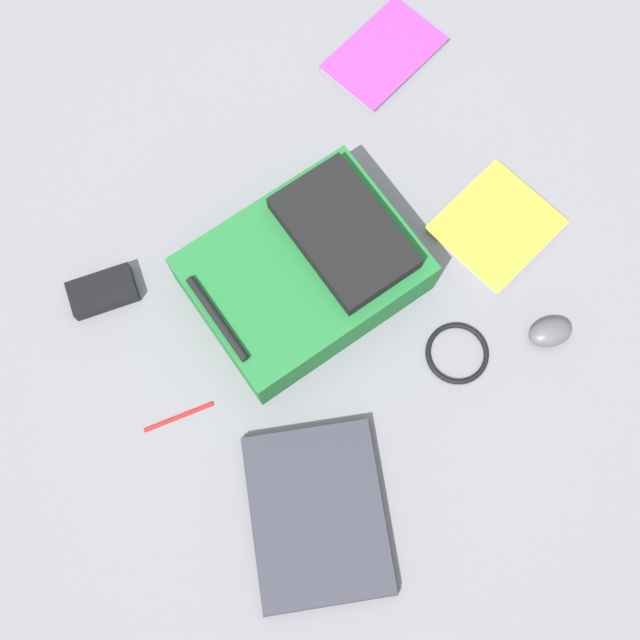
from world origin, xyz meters
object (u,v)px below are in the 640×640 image
at_px(computer_mouse, 550,332).
at_px(pen_black, 178,417).
at_px(backpack, 307,270).
at_px(laptop, 318,514).
at_px(power_brick, 103,292).
at_px(book_red, 384,54).
at_px(cable_coil, 457,353).
at_px(book_manual, 496,226).

height_order(computer_mouse, pen_black, computer_mouse).
distance_m(computer_mouse, pen_black, 0.77).
relative_size(backpack, pen_black, 3.25).
xyz_separation_m(backpack, laptop, (-0.43, 0.20, -0.05)).
bearing_deg(laptop, power_brick, 17.34).
xyz_separation_m(backpack, book_red, (0.41, -0.41, -0.06)).
bearing_deg(book_red, cable_coil, 163.15).
bearing_deg(computer_mouse, pen_black, 87.89).
height_order(laptop, book_red, laptop).
distance_m(laptop, cable_coil, 0.43).
height_order(backpack, cable_coil, backpack).
relative_size(book_manual, cable_coil, 2.16).
height_order(computer_mouse, cable_coil, computer_mouse).
relative_size(backpack, computer_mouse, 5.21).
bearing_deg(pen_black, laptop, -151.85).
distance_m(book_red, computer_mouse, 0.74).
height_order(cable_coil, power_brick, power_brick).
relative_size(laptop, computer_mouse, 4.41).
bearing_deg(laptop, book_manual, -59.95).
relative_size(book_manual, power_brick, 2.08).
relative_size(computer_mouse, cable_coil, 0.70).
bearing_deg(power_brick, cable_coil, -127.45).
bearing_deg(backpack, power_brick, 66.44).
distance_m(laptop, book_manual, 0.71).
relative_size(laptop, pen_black, 2.75).
relative_size(book_red, pen_black, 2.07).
height_order(backpack, book_manual, backpack).
distance_m(laptop, book_red, 1.03).
relative_size(laptop, book_red, 1.33).
relative_size(backpack, cable_coil, 3.63).
bearing_deg(book_red, computer_mouse, 178.34).
relative_size(backpack, laptop, 1.18).
bearing_deg(computer_mouse, cable_coil, 87.15).
relative_size(laptop, book_manual, 1.42).
xyz_separation_m(backpack, pen_black, (-0.14, 0.36, -0.06)).
bearing_deg(backpack, pen_black, 110.67).
bearing_deg(cable_coil, laptop, 110.88).
xyz_separation_m(laptop, pen_black, (0.30, 0.16, -0.01)).
relative_size(book_red, power_brick, 2.22).
bearing_deg(cable_coil, power_brick, 52.55).
distance_m(backpack, computer_mouse, 0.51).
bearing_deg(book_manual, cable_coil, 133.39).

